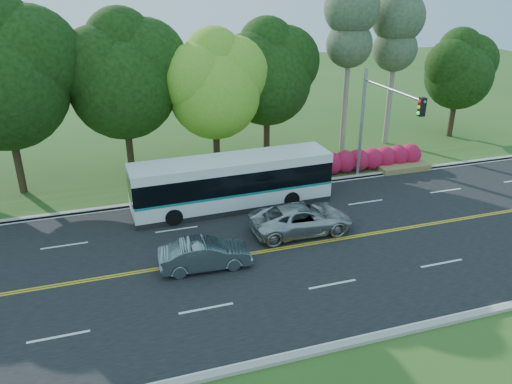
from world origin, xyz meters
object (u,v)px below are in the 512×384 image
object	(u,v)px
sedan	(205,254)
traffic_signal	(379,114)
transit_bus	(232,183)
suv	(302,219)

from	to	relation	value
sedan	traffic_signal	bearing A→B (deg)	-61.02
traffic_signal	sedan	xyz separation A→B (m)	(-11.86, -5.92, -3.98)
traffic_signal	sedan	size ratio (longest dim) A/B	1.71
traffic_signal	transit_bus	bearing A→B (deg)	-179.12
transit_bus	sedan	distance (m)	6.49
sedan	transit_bus	bearing A→B (deg)	-23.76
sedan	suv	distance (m)	5.72
suv	traffic_signal	bearing A→B (deg)	-56.84
sedan	suv	world-z (taller)	suv
transit_bus	suv	world-z (taller)	transit_bus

